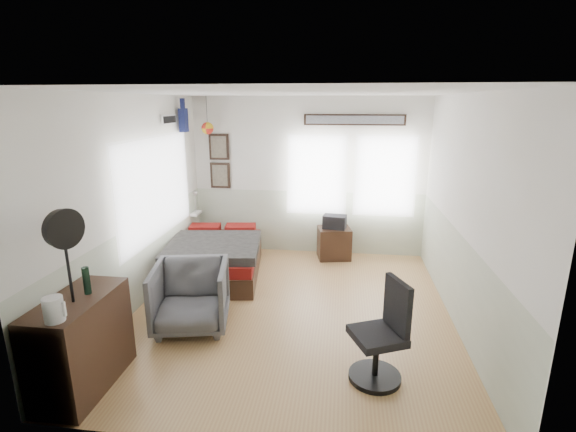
# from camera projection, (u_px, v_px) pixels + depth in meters

# --- Properties ---
(ground_plane) EXTENTS (4.00, 4.50, 0.01)m
(ground_plane) POSITION_uv_depth(u_px,v_px,m) (292.00, 310.00, 5.38)
(ground_plane) COLOR #B27F4F
(room_shell) EXTENTS (4.02, 4.52, 2.71)m
(room_shell) POSITION_uv_depth(u_px,v_px,m) (288.00, 185.00, 5.15)
(room_shell) COLOR beige
(room_shell) RESTS_ON ground_plane
(wall_decor) EXTENTS (3.55, 1.32, 1.44)m
(wall_decor) POSITION_uv_depth(u_px,v_px,m) (240.00, 134.00, 6.84)
(wall_decor) COLOR black
(wall_decor) RESTS_ON room_shell
(bed) EXTENTS (1.51, 1.98, 0.58)m
(bed) POSITION_uv_depth(u_px,v_px,m) (216.00, 257.00, 6.43)
(bed) COLOR #372017
(bed) RESTS_ON ground_plane
(dresser) EXTENTS (0.48, 1.00, 0.90)m
(dresser) POSITION_uv_depth(u_px,v_px,m) (82.00, 343.00, 3.84)
(dresser) COLOR #372017
(dresser) RESTS_ON ground_plane
(armchair) EXTENTS (0.99, 1.01, 0.78)m
(armchair) POSITION_uv_depth(u_px,v_px,m) (191.00, 296.00, 4.89)
(armchair) COLOR #575757
(armchair) RESTS_ON ground_plane
(nightstand) EXTENTS (0.61, 0.53, 0.54)m
(nightstand) POSITION_uv_depth(u_px,v_px,m) (334.00, 243.00, 7.13)
(nightstand) COLOR #372017
(nightstand) RESTS_ON ground_plane
(task_chair) EXTENTS (0.59, 0.59, 1.01)m
(task_chair) POSITION_uv_depth(u_px,v_px,m) (382.00, 340.00, 3.95)
(task_chair) COLOR black
(task_chair) RESTS_ON ground_plane
(kettle) EXTENTS (0.18, 0.15, 0.21)m
(kettle) POSITION_uv_depth(u_px,v_px,m) (54.00, 309.00, 3.31)
(kettle) COLOR silver
(kettle) RESTS_ON dresser
(bottle) EXTENTS (0.06, 0.06, 0.26)m
(bottle) POSITION_uv_depth(u_px,v_px,m) (87.00, 281.00, 3.79)
(bottle) COLOR black
(bottle) RESTS_ON dresser
(stand_fan) EXTENTS (0.19, 0.34, 0.85)m
(stand_fan) POSITION_uv_depth(u_px,v_px,m) (64.00, 230.00, 3.49)
(stand_fan) COLOR black
(stand_fan) RESTS_ON dresser
(black_bag) EXTENTS (0.41, 0.30, 0.22)m
(black_bag) POSITION_uv_depth(u_px,v_px,m) (335.00, 222.00, 7.03)
(black_bag) COLOR black
(black_bag) RESTS_ON nightstand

